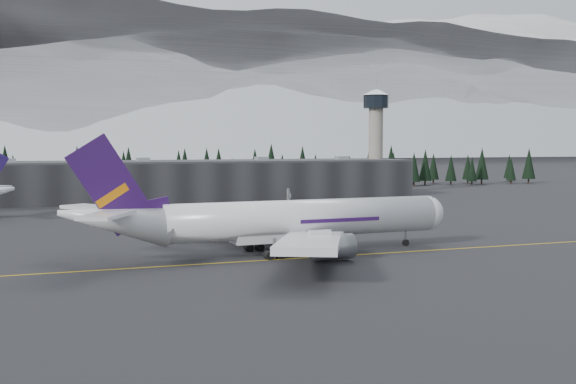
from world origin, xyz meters
name	(u,v)px	position (x,y,z in m)	size (l,w,h in m)	color
ground	(331,254)	(0.00, 0.00, 0.00)	(1400.00, 1400.00, 0.00)	black
taxiline	(336,256)	(0.00, -2.00, 0.01)	(400.00, 0.40, 0.02)	gold
terminal	(174,180)	(0.00, 125.00, 6.30)	(160.00, 30.00, 12.60)	black
control_tower	(376,129)	(75.00, 128.00, 23.41)	(10.00, 10.00, 37.70)	gray
treeline	(154,172)	(0.00, 162.00, 7.50)	(360.00, 20.00, 15.00)	black
mountain_ridge	(51,156)	(0.00, 1000.00, 0.00)	(4400.00, 900.00, 420.00)	white
jet_main	(272,221)	(-9.14, 3.41, 5.55)	(66.99, 61.78, 19.69)	silver
gse_vehicle_a	(120,205)	(-20.83, 100.07, 0.69)	(2.28, 4.94, 1.37)	silver
gse_vehicle_b	(289,199)	(32.96, 106.47, 0.68)	(1.61, 4.01, 1.37)	#BCBCBE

